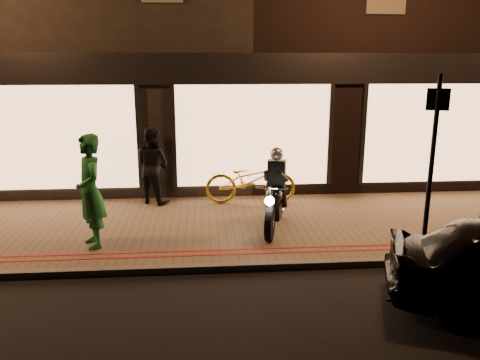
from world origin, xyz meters
name	(u,v)px	position (x,y,z in m)	size (l,w,h in m)	color
ground	(278,271)	(0.00, 0.00, 0.00)	(90.00, 90.00, 0.00)	black
sidewalk	(263,226)	(0.00, 2.00, 0.06)	(50.00, 4.00, 0.12)	brown
kerb_stone	(278,266)	(0.00, 0.05, 0.06)	(50.00, 0.14, 0.12)	#59544C
red_kerb_lines	(273,250)	(0.00, 0.55, 0.12)	(50.00, 0.26, 0.01)	maroon
building_row	(237,32)	(0.00, 8.99, 4.25)	(48.00, 10.11, 8.50)	black
motorcycle	(275,198)	(0.20, 1.70, 0.73)	(0.80, 1.90, 1.59)	black
sign_post	(432,157)	(2.54, 0.25, 1.80)	(0.33, 0.16, 3.00)	black
bicycle_gold	(251,180)	(-0.10, 3.42, 0.66)	(0.72, 2.07, 1.09)	gold
person_green	(90,191)	(-3.14, 1.03, 1.12)	(0.73, 0.48, 2.00)	#1B6830
person_dark	(152,165)	(-2.35, 3.65, 1.00)	(0.85, 0.67, 1.76)	black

